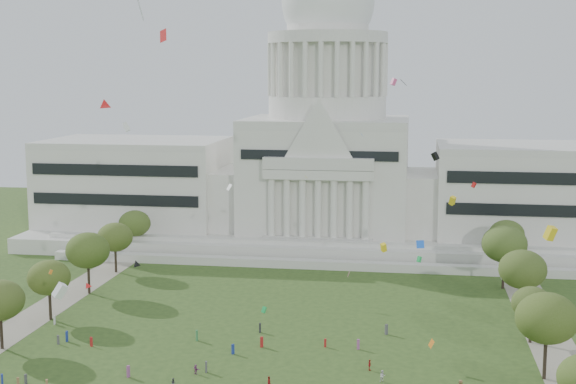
{
  "coord_description": "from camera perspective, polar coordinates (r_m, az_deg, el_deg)",
  "views": [
    {
      "loc": [
        23.5,
        -104.72,
        46.52
      ],
      "look_at": [
        0.0,
        45.0,
        24.0
      ],
      "focal_mm": 50.0,
      "sensor_mm": 36.0,
      "label": 1
    }
  ],
  "objects": [
    {
      "name": "row_tree_r_2",
      "position": [
        129.26,
        17.93,
        -8.54
      ],
      "size": [
        9.55,
        9.55,
        13.58
      ],
      "color": "black",
      "rests_on": "ground"
    },
    {
      "name": "row_tree_l_4",
      "position": [
        175.04,
        -14.05,
        -4.05
      ],
      "size": [
        9.29,
        9.29,
        13.21
      ],
      "color": "black",
      "rests_on": "ground"
    },
    {
      "name": "row_tree_r_5",
      "position": [
        179.81,
        15.14,
        -3.59
      ],
      "size": [
        9.82,
        9.82,
        13.96
      ],
      "color": "black",
      "rests_on": "ground"
    },
    {
      "name": "row_tree_l_2",
      "position": [
        145.03,
        -19.82,
        -7.26
      ],
      "size": [
        8.42,
        8.42,
        11.97
      ],
      "color": "black",
      "rests_on": "ground"
    },
    {
      "name": "row_tree_r_4",
      "position": [
        160.59,
        16.35,
        -5.3
      ],
      "size": [
        9.19,
        9.19,
        13.06
      ],
      "color": "black",
      "rests_on": "ground"
    },
    {
      "name": "row_tree_r_6",
      "position": [
        197.84,
        15.29,
        -2.93
      ],
      "size": [
        8.42,
        8.42,
        11.97
      ],
      "color": "black",
      "rests_on": "ground"
    },
    {
      "name": "person_10",
      "position": [
        130.0,
        5.82,
        -12.14
      ],
      "size": [
        0.65,
        1.09,
        1.79
      ],
      "primitive_type": "imported",
      "rotation": [
        0.0,
        0.0,
        1.49
      ],
      "color": "#B21E1E",
      "rests_on": "ground"
    },
    {
      "name": "person_5",
      "position": [
        128.75,
        -6.58,
        -12.42
      ],
      "size": [
        1.48,
        1.3,
        1.54
      ],
      "primitive_type": "imported",
      "rotation": [
        0.0,
        0.0,
        2.51
      ],
      "color": "#994C8C",
      "rests_on": "ground"
    },
    {
      "name": "row_tree_l_5",
      "position": [
        192.49,
        -12.21,
        -3.16
      ],
      "size": [
        8.33,
        8.33,
        11.85
      ],
      "color": "black",
      "rests_on": "ground"
    },
    {
      "name": "kite_swarm",
      "position": [
        116.22,
        -1.08,
        0.6
      ],
      "size": [
        77.39,
        104.7,
        65.07
      ],
      "color": "red",
      "rests_on": "ground"
    },
    {
      "name": "row_tree_r_3",
      "position": [
        146.18,
        16.94,
        -7.58
      ],
      "size": [
        7.01,
        7.01,
        9.98
      ],
      "color": "black",
      "rests_on": "ground"
    },
    {
      "name": "row_tree_l_6",
      "position": [
        209.75,
        -10.85,
        -2.21
      ],
      "size": [
        8.19,
        8.19,
        11.64
      ],
      "color": "black",
      "rests_on": "ground"
    },
    {
      "name": "distant_crowd",
      "position": [
        133.01,
        -8.11,
        -11.7
      ],
      "size": [
        61.93,
        39.98,
        1.93
      ],
      "color": "olive",
      "rests_on": "ground"
    },
    {
      "name": "row_tree_l_3",
      "position": [
        158.92,
        -16.64,
        -5.86
      ],
      "size": [
        8.12,
        8.12,
        11.55
      ],
      "color": "black",
      "rests_on": "ground"
    },
    {
      "name": "path_right",
      "position": [
        144.61,
        18.51,
        -10.76
      ],
      "size": [
        8.0,
        160.0,
        0.04
      ],
      "primitive_type": "cube",
      "color": "gray",
      "rests_on": "ground"
    },
    {
      "name": "capitol",
      "position": [
        220.9,
        2.76,
        2.15
      ],
      "size": [
        160.0,
        64.5,
        91.3
      ],
      "color": "silver",
      "rests_on": "ground"
    },
    {
      "name": "path_left",
      "position": [
        159.45,
        -18.41,
        -8.95
      ],
      "size": [
        8.0,
        160.0,
        0.04
      ],
      "primitive_type": "cube",
      "color": "gray",
      "rests_on": "ground"
    },
    {
      "name": "person_8",
      "position": [
        124.02,
        -8.16,
        -13.29
      ],
      "size": [
        0.86,
        0.8,
        1.51
      ],
      "primitive_type": "imported",
      "rotation": [
        0.0,
        0.0,
        2.49
      ],
      "color": "#4C4C51",
      "rests_on": "ground"
    },
    {
      "name": "person_4",
      "position": [
        122.39,
        -1.36,
        -13.39
      ],
      "size": [
        1.06,
        1.31,
        1.96
      ],
      "primitive_type": "imported",
      "rotation": [
        0.0,
        0.0,
        5.15
      ],
      "color": "#B21E1E",
      "rests_on": "ground"
    },
    {
      "name": "person_2",
      "position": [
        125.71,
        6.74,
        -12.88
      ],
      "size": [
        1.05,
        0.94,
        1.84
      ],
      "primitive_type": "imported",
      "rotation": [
        0.0,
        0.0,
        0.54
      ],
      "color": "silver",
      "rests_on": "ground"
    }
  ]
}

